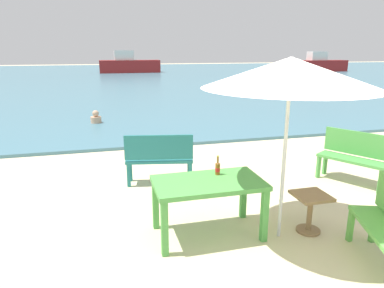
{
  "coord_description": "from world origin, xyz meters",
  "views": [
    {
      "loc": [
        -2.05,
        -3.28,
        2.37
      ],
      "look_at": [
        -0.4,
        3.0,
        0.6
      ],
      "focal_mm": 32.27,
      "sensor_mm": 36.0,
      "label": 1
    }
  ],
  "objects": [
    {
      "name": "bench_green_right",
      "position": [
        2.34,
        1.77,
        0.54
      ],
      "size": [
        0.91,
        1.22,
        0.95
      ],
      "color": "#4C9E47",
      "rests_on": "ground_plane"
    },
    {
      "name": "beer_bottle_amber",
      "position": [
        -0.61,
        0.84,
        0.85
      ],
      "size": [
        0.07,
        0.07,
        0.26
      ],
      "color": "brown",
      "rests_on": "picnic_table_green"
    },
    {
      "name": "ground_plane",
      "position": [
        0.0,
        0.0,
        0.0
      ],
      "size": [
        120.0,
        120.0,
        0.0
      ],
      "primitive_type": "plane",
      "color": "beige"
    },
    {
      "name": "side_table_wood",
      "position": [
        0.54,
        0.38,
        0.35
      ],
      "size": [
        0.44,
        0.44,
        0.54
      ],
      "color": "olive",
      "rests_on": "ground_plane"
    },
    {
      "name": "boat_cargo_ship",
      "position": [
        21.58,
        30.93,
        0.85
      ],
      "size": [
        5.88,
        1.6,
        2.14
      ],
      "color": "maroon",
      "rests_on": "sea_water"
    },
    {
      "name": "boat_sailboat",
      "position": [
        0.96,
        34.1,
        0.89
      ],
      "size": [
        6.2,
        1.69,
        2.25
      ],
      "color": "maroon",
      "rests_on": "sea_water"
    },
    {
      "name": "patio_umbrella",
      "position": [
        0.1,
        0.37,
        2.12
      ],
      "size": [
        2.1,
        2.1,
        2.3
      ],
      "color": "silver",
      "rests_on": "ground_plane"
    },
    {
      "name": "bench_teal_center",
      "position": [
        -1.12,
        2.56,
        0.54
      ],
      "size": [
        1.25,
        0.59,
        0.95
      ],
      "color": "#237275",
      "rests_on": "ground_plane"
    },
    {
      "name": "sea_water",
      "position": [
        0.0,
        30.0,
        0.04
      ],
      "size": [
        120.0,
        50.0,
        0.08
      ],
      "primitive_type": "cube",
      "color": "teal",
      "rests_on": "ground_plane"
    },
    {
      "name": "swimmer_person",
      "position": [
        -2.27,
        8.19,
        0.24
      ],
      "size": [
        0.34,
        0.34,
        0.41
      ],
      "color": "tan",
      "rests_on": "sea_water"
    },
    {
      "name": "picnic_table_green",
      "position": [
        -0.8,
        0.66,
        0.65
      ],
      "size": [
        1.4,
        0.8,
        0.76
      ],
      "color": "#4C9E47",
      "rests_on": "ground_plane"
    }
  ]
}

